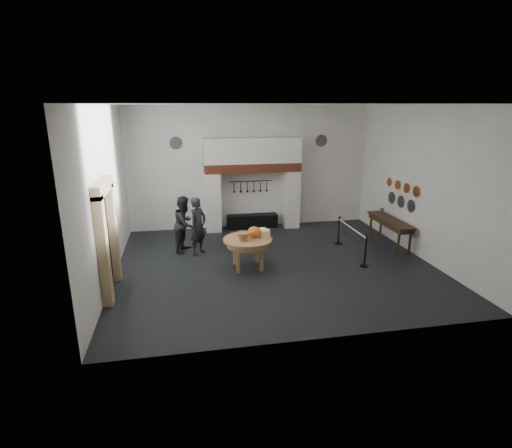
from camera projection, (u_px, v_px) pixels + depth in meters
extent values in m
cube|color=black|center=(275.00, 264.00, 11.73)|extent=(9.00, 8.00, 0.02)
cube|color=silver|center=(277.00, 104.00, 10.45)|extent=(9.00, 8.00, 0.02)
cube|color=white|center=(251.00, 168.00, 14.85)|extent=(9.00, 0.02, 4.50)
cube|color=white|center=(326.00, 231.00, 7.32)|extent=(9.00, 0.02, 4.50)
cube|color=white|center=(106.00, 195.00, 10.29)|extent=(0.02, 8.00, 4.50)
cube|color=white|center=(422.00, 183.00, 11.88)|extent=(0.02, 8.00, 4.50)
cube|color=silver|center=(213.00, 202.00, 14.60)|extent=(0.55, 0.70, 2.15)
cube|color=silver|center=(291.00, 199.00, 15.12)|extent=(0.55, 0.70, 2.15)
cube|color=#9E442B|center=(252.00, 167.00, 14.51)|extent=(3.50, 0.72, 0.32)
cube|color=silver|center=(252.00, 150.00, 14.33)|extent=(3.50, 0.70, 0.90)
cube|color=black|center=(252.00, 221.00, 15.16)|extent=(1.90, 0.45, 0.50)
cylinder|color=black|center=(251.00, 181.00, 14.92)|extent=(1.60, 0.02, 0.02)
cube|color=black|center=(105.00, 244.00, 9.64)|extent=(0.04, 1.10, 2.50)
cube|color=tan|center=(103.00, 252.00, 8.98)|extent=(0.22, 0.30, 2.60)
cube|color=tan|center=(113.00, 233.00, 10.30)|extent=(0.22, 0.30, 2.60)
cube|color=tan|center=(102.00, 187.00, 9.25)|extent=(0.22, 1.70, 0.30)
cube|color=gold|center=(115.00, 212.00, 11.24)|extent=(0.05, 0.34, 0.44)
cylinder|color=tan|center=(248.00, 240.00, 11.23)|extent=(1.77, 1.77, 0.07)
ellipsoid|color=orange|center=(254.00, 232.00, 11.30)|extent=(0.36, 0.36, 0.31)
cube|color=#FFE898|center=(265.00, 234.00, 11.23)|extent=(0.22, 0.22, 0.24)
cube|color=#FEFE98|center=(263.00, 232.00, 11.51)|extent=(0.18, 0.18, 0.20)
cone|color=#A6773C|center=(243.00, 237.00, 11.02)|extent=(0.41, 0.41, 0.22)
ellipsoid|color=#A27239|center=(242.00, 233.00, 11.51)|extent=(0.31, 0.18, 0.13)
imported|color=black|center=(198.00, 226.00, 12.26)|extent=(0.76, 0.78, 1.81)
imported|color=black|center=(185.00, 224.00, 12.57)|extent=(0.96, 1.06, 1.78)
cube|color=#321F12|center=(390.00, 220.00, 13.06)|extent=(0.55, 2.20, 0.06)
cylinder|color=#535258|center=(382.00, 211.00, 13.59)|extent=(0.12, 0.12, 0.22)
cylinder|color=#C6662D|center=(416.00, 192.00, 12.15)|extent=(0.03, 0.34, 0.34)
cylinder|color=#C6662D|center=(407.00, 188.00, 12.67)|extent=(0.03, 0.32, 0.32)
cylinder|color=#C6662D|center=(398.00, 185.00, 13.19)|extent=(0.03, 0.30, 0.30)
cylinder|color=#C6662D|center=(389.00, 182.00, 13.71)|extent=(0.03, 0.28, 0.28)
cylinder|color=#4C4C51|center=(411.00, 206.00, 12.48)|extent=(0.03, 0.40, 0.40)
cylinder|color=#4C4C51|center=(401.00, 202.00, 13.05)|extent=(0.03, 0.40, 0.40)
cylinder|color=#4C4C51|center=(392.00, 198.00, 13.61)|extent=(0.03, 0.40, 0.40)
cylinder|color=#4C4C51|center=(176.00, 143.00, 14.07)|extent=(0.44, 0.03, 0.44)
cylinder|color=#4C4C51|center=(321.00, 141.00, 15.02)|extent=(0.44, 0.03, 0.44)
cylinder|color=black|center=(365.00, 252.00, 11.42)|extent=(0.05, 0.05, 0.90)
cylinder|color=black|center=(339.00, 231.00, 13.30)|extent=(0.05, 0.05, 0.90)
cylinder|color=white|center=(352.00, 228.00, 12.25)|extent=(0.04, 2.00, 0.04)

